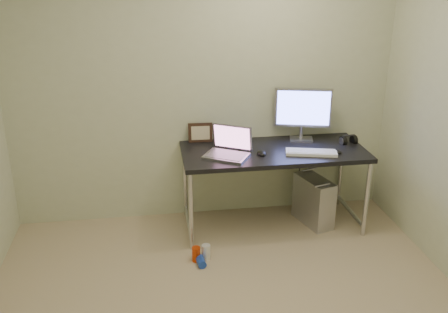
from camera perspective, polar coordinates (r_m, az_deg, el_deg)
wall_back at (r=4.53m, az=-2.40°, el=7.91°), size 3.50×0.02×2.50m
desk at (r=4.47m, az=5.68°, el=-0.14°), size 1.63×0.71×0.75m
tower_computer at (r=4.74m, az=10.20°, el=-4.99°), size 0.31×0.47×0.48m
cable_a at (r=4.93m, az=8.61°, el=-1.58°), size 0.01×0.16×0.69m
cable_b at (r=4.95m, az=9.66°, el=-1.82°), size 0.02×0.11×0.71m
can_red at (r=4.18m, az=-3.20°, el=-11.08°), size 0.08×0.08×0.13m
can_white at (r=4.20m, az=-2.06°, el=-10.86°), size 0.09×0.09×0.13m
can_blue at (r=4.14m, az=-2.66°, el=-11.88°), size 0.08×0.13×0.07m
laptop at (r=4.28m, az=0.53°, el=0.92°), size 0.46×0.43×0.25m
monitor at (r=4.64m, az=8.98°, el=5.26°), size 0.51×0.20×0.49m
keyboard at (r=4.38m, az=9.94°, el=0.45°), size 0.46×0.25×0.03m
mouse_right at (r=4.45m, az=12.79°, el=0.65°), size 0.10×0.12×0.04m
mouse_left at (r=4.31m, az=4.32°, el=0.50°), size 0.08×0.12×0.04m
headphones at (r=4.71m, az=14.04°, el=1.79°), size 0.16×0.10×0.10m
picture_frame at (r=4.59m, az=-2.72°, el=2.75°), size 0.22×0.07×0.18m
webcam at (r=4.57m, az=0.66°, el=2.69°), size 0.05×0.04×0.12m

